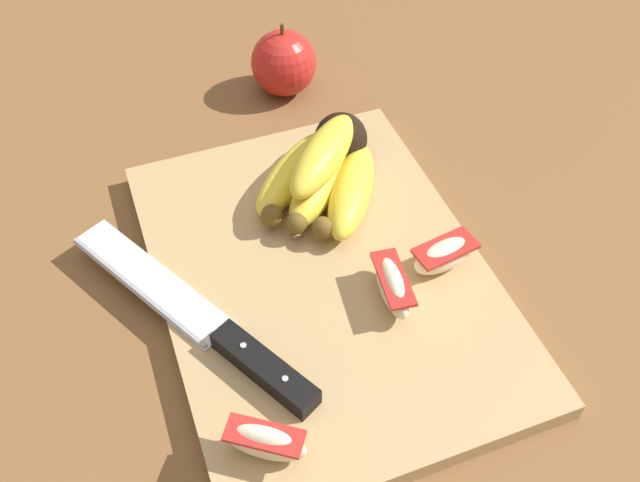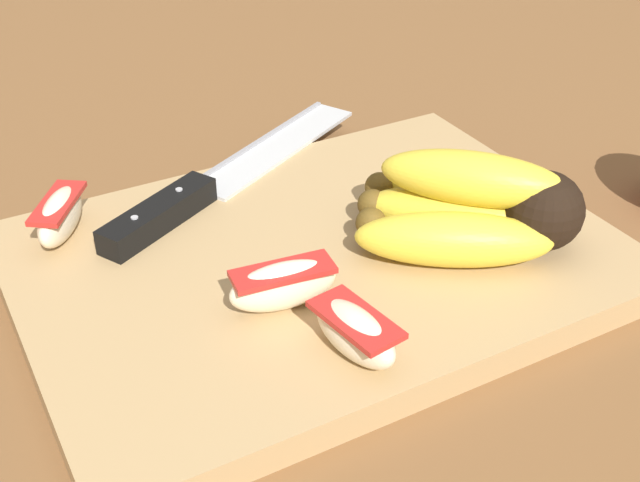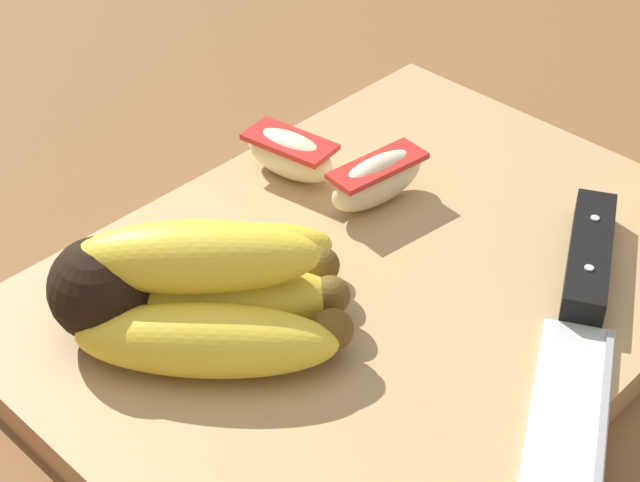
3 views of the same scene
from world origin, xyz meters
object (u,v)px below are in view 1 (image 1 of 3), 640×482
(apple_wedge_near, at_px, (392,285))
(apple_wedge_far, at_px, (444,255))
(chefs_knife, at_px, (222,336))
(apple_wedge_middle, at_px, (265,442))
(whole_apple, at_px, (284,63))
(banana_bunch, at_px, (324,170))

(apple_wedge_near, distance_m, apple_wedge_far, 0.06)
(chefs_knife, distance_m, apple_wedge_far, 0.21)
(chefs_knife, bearing_deg, apple_wedge_near, -93.19)
(apple_wedge_middle, xyz_separation_m, apple_wedge_far, (0.11, -0.20, -0.00))
(apple_wedge_far, height_order, whole_apple, whole_apple)
(banana_bunch, relative_size, apple_wedge_near, 2.35)
(apple_wedge_middle, relative_size, apple_wedge_far, 0.96)
(apple_wedge_near, bearing_deg, apple_wedge_middle, 124.06)
(apple_wedge_near, bearing_deg, apple_wedge_far, -74.62)
(chefs_knife, relative_size, apple_wedge_near, 3.75)
(chefs_knife, bearing_deg, apple_wedge_far, -87.89)
(banana_bunch, bearing_deg, apple_wedge_near, -177.30)
(chefs_knife, bearing_deg, whole_apple, -26.41)
(chefs_knife, height_order, apple_wedge_middle, apple_wedge_middle)
(banana_bunch, relative_size, apple_wedge_far, 2.53)
(banana_bunch, relative_size, whole_apple, 1.86)
(apple_wedge_middle, bearing_deg, apple_wedge_far, -60.69)
(banana_bunch, height_order, apple_wedge_near, banana_bunch)
(banana_bunch, height_order, whole_apple, whole_apple)
(banana_bunch, relative_size, chefs_knife, 0.63)
(apple_wedge_middle, bearing_deg, chefs_knife, 2.46)
(banana_bunch, height_order, apple_wedge_far, banana_bunch)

